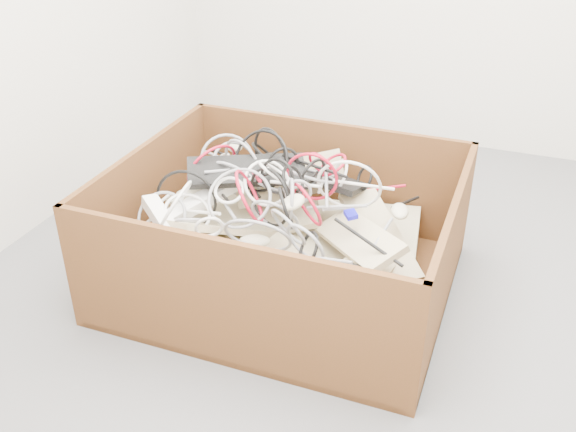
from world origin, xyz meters
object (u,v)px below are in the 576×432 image
(cardboard_box, at_px, (282,255))
(power_strip_right, at_px, (164,222))
(power_strip_left, at_px, (201,201))
(vga_plug, at_px, (351,214))

(cardboard_box, relative_size, power_strip_right, 4.18)
(cardboard_box, xyz_separation_m, power_strip_left, (-0.30, -0.07, 0.22))
(cardboard_box, height_order, vga_plug, cardboard_box)
(power_strip_left, distance_m, power_strip_right, 0.19)
(power_strip_left, distance_m, vga_plug, 0.57)
(cardboard_box, xyz_separation_m, vga_plug, (0.27, 0.00, 0.24))
(cardboard_box, xyz_separation_m, power_strip_right, (-0.36, -0.25, 0.21))
(power_strip_left, bearing_deg, power_strip_right, -160.95)
(power_strip_left, relative_size, vga_plug, 7.34)
(cardboard_box, distance_m, vga_plug, 0.36)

